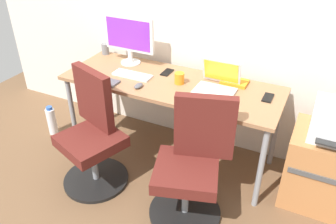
{
  "coord_description": "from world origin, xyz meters",
  "views": [
    {
      "loc": [
        1.09,
        -2.27,
        2.01
      ],
      "look_at": [
        0.0,
        -0.05,
        0.49
      ],
      "focal_mm": 36.45,
      "sensor_mm": 36.0,
      "label": 1
    }
  ],
  "objects_px": {
    "office_chair_left": "(93,135)",
    "side_cabinet": "(326,170)",
    "desktop_monitor": "(129,37)",
    "coffee_mug": "(179,78)",
    "office_chair_right": "(192,166)",
    "water_bottle_on_floor": "(52,121)",
    "open_laptop": "(217,83)"
  },
  "relations": [
    {
      "from": "desktop_monitor",
      "to": "coffee_mug",
      "type": "height_order",
      "value": "desktop_monitor"
    },
    {
      "from": "side_cabinet",
      "to": "coffee_mug",
      "type": "distance_m",
      "value": 1.32
    },
    {
      "from": "office_chair_right",
      "to": "open_laptop",
      "type": "relative_size",
      "value": 3.03
    },
    {
      "from": "office_chair_right",
      "to": "coffee_mug",
      "type": "relative_size",
      "value": 10.22
    },
    {
      "from": "water_bottle_on_floor",
      "to": "coffee_mug",
      "type": "distance_m",
      "value": 1.47
    },
    {
      "from": "office_chair_right",
      "to": "side_cabinet",
      "type": "height_order",
      "value": "office_chair_right"
    },
    {
      "from": "office_chair_left",
      "to": "office_chair_right",
      "type": "xyz_separation_m",
      "value": [
        0.86,
        0.0,
        0.0
      ]
    },
    {
      "from": "side_cabinet",
      "to": "desktop_monitor",
      "type": "xyz_separation_m",
      "value": [
        -1.79,
        0.19,
        0.7
      ]
    },
    {
      "from": "side_cabinet",
      "to": "coffee_mug",
      "type": "relative_size",
      "value": 6.59
    },
    {
      "from": "desktop_monitor",
      "to": "side_cabinet",
      "type": "bearing_deg",
      "value": -5.98
    },
    {
      "from": "office_chair_left",
      "to": "water_bottle_on_floor",
      "type": "relative_size",
      "value": 3.03
    },
    {
      "from": "side_cabinet",
      "to": "open_laptop",
      "type": "height_order",
      "value": "open_laptop"
    },
    {
      "from": "office_chair_right",
      "to": "side_cabinet",
      "type": "distance_m",
      "value": 1.03
    },
    {
      "from": "office_chair_left",
      "to": "office_chair_right",
      "type": "height_order",
      "value": "same"
    },
    {
      "from": "office_chair_left",
      "to": "side_cabinet",
      "type": "height_order",
      "value": "office_chair_left"
    },
    {
      "from": "office_chair_left",
      "to": "side_cabinet",
      "type": "xyz_separation_m",
      "value": [
        1.73,
        0.54,
        -0.12
      ]
    },
    {
      "from": "office_chair_right",
      "to": "office_chair_left",
      "type": "bearing_deg",
      "value": -179.93
    },
    {
      "from": "open_laptop",
      "to": "water_bottle_on_floor",
      "type": "bearing_deg",
      "value": -170.86
    },
    {
      "from": "side_cabinet",
      "to": "desktop_monitor",
      "type": "bearing_deg",
      "value": 174.02
    },
    {
      "from": "open_laptop",
      "to": "coffee_mug",
      "type": "xyz_separation_m",
      "value": [
        -0.31,
        -0.04,
        -0.01
      ]
    },
    {
      "from": "office_chair_left",
      "to": "coffee_mug",
      "type": "xyz_separation_m",
      "value": [
        0.5,
        0.55,
        0.38
      ]
    },
    {
      "from": "water_bottle_on_floor",
      "to": "desktop_monitor",
      "type": "relative_size",
      "value": 0.65
    },
    {
      "from": "open_laptop",
      "to": "coffee_mug",
      "type": "bearing_deg",
      "value": -173.03
    },
    {
      "from": "water_bottle_on_floor",
      "to": "office_chair_right",
      "type": "bearing_deg",
      "value": -11.16
    },
    {
      "from": "office_chair_left",
      "to": "side_cabinet",
      "type": "distance_m",
      "value": 1.81
    },
    {
      "from": "office_chair_right",
      "to": "water_bottle_on_floor",
      "type": "relative_size",
      "value": 3.03
    },
    {
      "from": "office_chair_left",
      "to": "office_chair_right",
      "type": "distance_m",
      "value": 0.86
    },
    {
      "from": "desktop_monitor",
      "to": "open_laptop",
      "type": "distance_m",
      "value": 0.91
    },
    {
      "from": "office_chair_left",
      "to": "desktop_monitor",
      "type": "height_order",
      "value": "desktop_monitor"
    },
    {
      "from": "side_cabinet",
      "to": "desktop_monitor",
      "type": "relative_size",
      "value": 1.26
    },
    {
      "from": "desktop_monitor",
      "to": "coffee_mug",
      "type": "xyz_separation_m",
      "value": [
        0.57,
        -0.18,
        -0.2
      ]
    },
    {
      "from": "water_bottle_on_floor",
      "to": "office_chair_left",
      "type": "bearing_deg",
      "value": -22.44
    }
  ]
}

